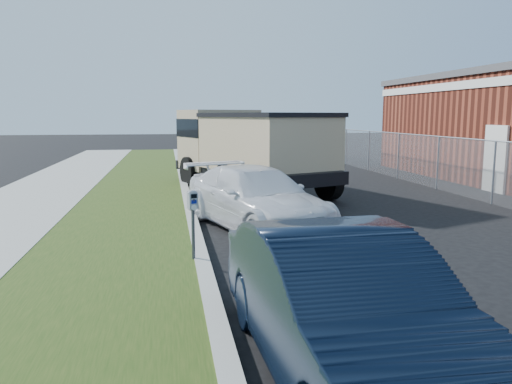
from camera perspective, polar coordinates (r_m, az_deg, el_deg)
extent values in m
plane|color=black|center=(9.57, 9.40, -6.61)|extent=(120.00, 120.00, 0.00)
cube|color=gray|center=(10.98, -7.11, -4.16)|extent=(0.25, 50.00, 0.15)
cube|color=#233E10|center=(11.03, -15.46, -4.41)|extent=(3.00, 50.00, 0.13)
plane|color=slate|center=(18.22, 20.07, 3.14)|extent=(0.00, 30.00, 30.00)
cylinder|color=gray|center=(18.16, 20.22, 5.97)|extent=(0.04, 30.00, 0.04)
cylinder|color=gray|center=(15.71, 25.52, 2.00)|extent=(0.06, 0.06, 1.80)
cylinder|color=gray|center=(18.22, 20.07, 3.14)|extent=(0.06, 0.06, 1.80)
cylinder|color=gray|center=(20.86, 15.96, 3.99)|extent=(0.06, 0.06, 1.80)
cylinder|color=gray|center=(23.59, 12.78, 4.62)|extent=(0.06, 0.06, 1.80)
cylinder|color=gray|center=(26.37, 10.26, 5.11)|extent=(0.06, 0.06, 1.80)
cylinder|color=gray|center=(29.20, 8.22, 5.51)|extent=(0.06, 0.06, 1.80)
cylinder|color=gray|center=(32.06, 6.54, 5.82)|extent=(0.06, 0.06, 1.80)
cube|color=silver|center=(19.80, 22.80, 11.23)|extent=(0.06, 14.00, 0.30)
cube|color=silver|center=(18.15, 25.66, 3.43)|extent=(0.08, 1.10, 2.20)
cylinder|color=#3F4247|center=(8.40, -7.18, -4.89)|extent=(0.07, 0.07, 0.86)
cube|color=gray|center=(8.29, -7.26, -1.00)|extent=(0.18, 0.16, 0.26)
ellipsoid|color=gray|center=(8.27, -7.28, -0.12)|extent=(0.19, 0.16, 0.10)
cube|color=black|center=(8.22, -7.10, -0.47)|extent=(0.10, 0.05, 0.07)
cube|color=navy|center=(8.24, -7.10, -1.12)|extent=(0.09, 0.04, 0.06)
cylinder|color=silver|center=(8.26, -7.09, -1.77)|extent=(0.09, 0.04, 0.09)
cube|color=#3F4247|center=(8.24, -7.10, -0.94)|extent=(0.03, 0.02, 0.04)
imported|color=white|center=(11.25, -0.17, -0.62)|extent=(3.37, 5.08, 1.37)
imported|color=black|center=(4.92, 9.99, -12.88)|extent=(1.72, 4.40, 1.43)
cube|color=black|center=(16.34, -0.42, 2.63)|extent=(4.57, 7.18, 0.37)
cube|color=tan|center=(18.42, -4.26, 6.03)|extent=(3.01, 2.67, 2.12)
cube|color=black|center=(18.40, -4.28, 7.35)|extent=(3.04, 2.70, 0.64)
cube|color=tan|center=(15.54, 1.16, 5.55)|extent=(3.95, 5.07, 1.70)
cube|color=black|center=(15.52, 1.17, 8.80)|extent=(4.09, 5.21, 0.13)
cube|color=black|center=(19.39, -5.56, 3.32)|extent=(2.44, 1.04, 0.32)
cylinder|color=black|center=(17.90, -7.58, 2.32)|extent=(0.69, 1.11, 1.06)
cylinder|color=black|center=(18.98, -0.78, 2.76)|extent=(0.69, 1.11, 1.06)
cylinder|color=black|center=(15.32, -3.37, 1.30)|extent=(0.69, 1.11, 1.06)
cylinder|color=black|center=(16.57, 4.16, 1.86)|extent=(0.69, 1.11, 1.06)
cylinder|color=black|center=(13.67, 0.30, 0.41)|extent=(0.69, 1.11, 1.06)
cylinder|color=black|center=(15.05, 8.30, 1.09)|extent=(0.69, 1.11, 1.06)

